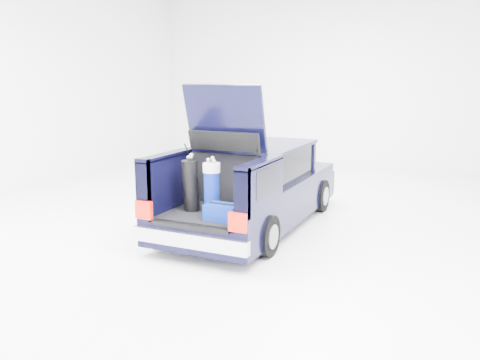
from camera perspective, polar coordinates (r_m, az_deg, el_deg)
The scene contains 6 objects.
ground at distance 9.00m, azimuth 1.34°, elevation -5.12°, with size 14.00×14.00×0.00m, color white.
car at distance 8.93m, azimuth 1.64°, elevation -0.80°, with size 1.87×4.65×2.47m.
red_suitcase at distance 7.63m, azimuth 1.56°, elevation -1.61°, with size 0.36×0.31×0.52m.
black_golf_bag at distance 7.60m, azimuth -5.56°, elevation -0.59°, with size 0.32×0.34×0.86m.
blue_golf_bag at distance 7.44m, azimuth -3.19°, elevation -0.86°, with size 0.31×0.31×0.85m.
blue_duffel at distance 7.13m, azimuth -1.96°, elevation -3.64°, with size 0.48×0.32×0.25m.
Camera 1 is at (3.43, -7.91, 2.58)m, focal length 38.00 mm.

